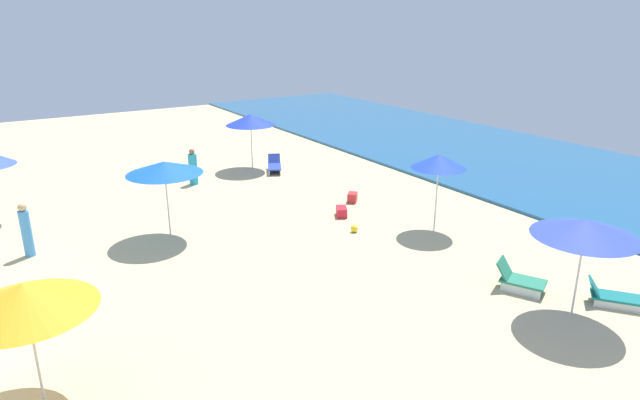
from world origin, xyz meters
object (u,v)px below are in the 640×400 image
lounge_chair_2_1 (614,297)px  beach_ball_1 (354,228)px  umbrella_3 (439,161)px  cooler_box_2 (341,212)px  umbrella_0 (164,168)px  umbrella_2 (586,228)px  beachgoer_3 (193,168)px  umbrella_4 (251,120)px  lounge_chair_4_0 (274,166)px  lounge_chair_2_0 (519,280)px  beachgoer_0 (26,231)px  cooler_box_0 (352,197)px  umbrella_1 (25,297)px

lounge_chair_2_1 → beach_ball_1: size_ratio=5.68×
umbrella_3 → cooler_box_2: (-2.78, -1.88, -2.23)m
umbrella_0 → beach_ball_1: (2.85, 5.33, -2.23)m
umbrella_2 → beachgoer_3: umbrella_2 is taller
lounge_chair_2_1 → umbrella_4: 16.73m
lounge_chair_4_0 → beachgoer_3: (-0.07, -3.86, 0.45)m
lounge_chair_2_0 → lounge_chair_2_1: bearing=-80.1°
beachgoer_3 → beachgoer_0: bearing=-154.0°
lounge_chair_2_0 → beachgoer_0: (-9.30, -10.63, 0.51)m
cooler_box_0 → umbrella_1: bearing=162.8°
umbrella_1 → cooler_box_2: bearing=117.0°
lounge_chair_2_0 → lounge_chair_4_0: bearing=63.4°
lounge_chair_2_1 → beachgoer_0: beachgoer_0 is taller
lounge_chair_2_1 → beach_ball_1: lounge_chair_2_1 is taller
umbrella_0 → beachgoer_0: umbrella_0 is taller
umbrella_1 → lounge_chair_2_1: 13.15m
umbrella_1 → cooler_box_0: bearing=118.7°
lounge_chair_2_1 → lounge_chair_4_0: bearing=57.3°
cooler_box_0 → beachgoer_3: bearing=82.0°
umbrella_2 → beachgoer_0: 15.26m
beachgoer_0 → umbrella_2: bearing=177.0°
umbrella_4 → umbrella_3: bearing=9.8°
umbrella_4 → cooler_box_2: bearing=-0.7°
lounge_chair_2_1 → umbrella_4: (-16.48, -2.01, 2.10)m
beachgoer_3 → cooler_box_0: bearing=-59.5°
lounge_chair_2_1 → lounge_chair_4_0: 15.56m
beachgoer_0 → beachgoer_3: beachgoer_0 is taller
beachgoer_3 → cooler_box_0: beachgoer_3 is taller
umbrella_1 → umbrella_2: umbrella_2 is taller
umbrella_0 → umbrella_4: 8.58m
umbrella_1 → umbrella_2: bearing=73.0°
umbrella_2 → umbrella_4: 16.27m
umbrella_0 → beachgoer_3: (-5.31, 2.73, -1.64)m
lounge_chair_2_0 → lounge_chair_4_0: lounge_chair_2_0 is taller
cooler_box_0 → beach_ball_1: bearing=-170.3°
umbrella_2 → cooler_box_0: umbrella_2 is taller
lounge_chair_2_0 → lounge_chair_2_1: (1.81, 1.34, -0.06)m
umbrella_2 → cooler_box_2: umbrella_2 is taller
lounge_chair_2_0 → umbrella_4: bearing=66.0°
beachgoer_3 → beach_ball_1: size_ratio=6.22×
beachgoer_3 → cooler_box_2: bearing=-72.5°
beachgoer_0 → beachgoer_3: 8.11m
beachgoer_3 → lounge_chair_2_0: bearing=-81.8°
umbrella_0 → umbrella_3: umbrella_3 is taller
umbrella_0 → lounge_chair_2_0: umbrella_0 is taller
umbrella_1 → beachgoer_3: bearing=148.7°
lounge_chair_2_0 → umbrella_3: size_ratio=0.53×
umbrella_1 → umbrella_3: bearing=101.6°
umbrella_1 → cooler_box_0: umbrella_1 is taller
umbrella_1 → umbrella_4: (-12.86, 10.47, 0.12)m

